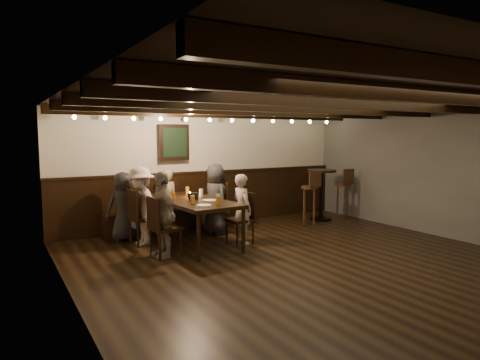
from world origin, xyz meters
TOP-DOWN VIEW (x-y plane):
  - room at (-0.29, 2.21)m, footprint 7.00×7.00m
  - dining_table at (-1.02, 2.05)m, footprint 1.08×2.15m
  - chair_left_near at (-1.77, 2.45)m, footprint 0.47×0.47m
  - chair_left_far at (-1.71, 1.56)m, footprint 0.46×0.46m
  - chair_right_near at (-0.33, 2.55)m, footprint 0.48×0.48m
  - chair_right_far at (-0.27, 1.65)m, footprint 0.43×0.43m
  - person_bench_left at (-1.98, 2.89)m, footprint 0.63×0.44m
  - person_bench_centre at (-1.09, 3.10)m, footprint 0.48×0.33m
  - person_bench_right at (-0.18, 3.01)m, footprint 0.64×0.51m
  - person_left_near at (-1.80, 2.45)m, footprint 0.56×0.91m
  - person_left_far at (-1.74, 1.55)m, footprint 0.38×0.81m
  - person_right_near at (-0.30, 2.55)m, footprint 0.47×0.69m
  - person_right_far at (-0.24, 1.65)m, footprint 0.32×0.47m
  - pint_a at (-1.34, 2.73)m, footprint 0.07×0.07m
  - pint_b at (-0.81, 2.72)m, footprint 0.07×0.07m
  - pint_c at (-1.32, 2.13)m, footprint 0.07×0.07m
  - pint_d at (-0.73, 2.27)m, footprint 0.07×0.07m
  - pint_e at (-1.21, 1.59)m, footprint 0.07×0.07m
  - pint_f at (-0.78, 1.52)m, footprint 0.07×0.07m
  - pint_g at (-0.91, 1.26)m, footprint 0.07×0.07m
  - plate_near at (-1.12, 1.34)m, footprint 0.24×0.24m
  - plate_far at (-0.82, 1.76)m, footprint 0.24×0.24m
  - condiment_caddy at (-1.01, 2.00)m, footprint 0.15×0.10m
  - candle at (-0.92, 2.36)m, footprint 0.05×0.05m
  - high_top_table at (2.35, 2.56)m, footprint 0.64×0.64m
  - bar_stool_left at (1.85, 2.36)m, footprint 0.36×0.37m
  - bar_stool_right at (2.85, 2.41)m, footprint 0.36×0.37m

SIDE VIEW (x-z plane):
  - chair_right_far at x=-0.27m, z-range -0.17..0.72m
  - chair_left_far at x=-1.71m, z-range -0.18..0.76m
  - chair_left_near at x=-1.77m, z-range -0.19..0.78m
  - chair_right_near at x=-0.33m, z-range -0.19..0.80m
  - bar_stool_left at x=1.85m, z-range -0.15..1.00m
  - bar_stool_right at x=2.85m, z-range -0.15..1.00m
  - person_right_far at x=-0.24m, z-range 0.00..1.22m
  - person_bench_left at x=-1.98m, z-range 0.00..1.25m
  - person_bench_right at x=-0.18m, z-range 0.00..1.25m
  - person_bench_centre at x=-1.09m, z-range 0.00..1.25m
  - person_left_far at x=-1.74m, z-range 0.00..1.35m
  - person_right_near at x=-0.30m, z-range 0.00..1.35m
  - person_left_near at x=-1.80m, z-range 0.00..1.36m
  - dining_table at x=-1.02m, z-range 0.33..1.11m
  - high_top_table at x=2.35m, z-range 0.18..1.31m
  - plate_near at x=-1.12m, z-range 0.79..0.80m
  - plate_far at x=-0.82m, z-range 0.79..0.80m
  - candle at x=-0.92m, z-range 0.79..0.84m
  - condiment_caddy at x=-1.01m, z-range 0.79..0.91m
  - pint_a at x=-1.34m, z-range 0.79..0.93m
  - pint_b at x=-0.81m, z-range 0.79..0.93m
  - pint_c at x=-1.32m, z-range 0.79..0.93m
  - pint_d at x=-0.73m, z-range 0.79..0.93m
  - pint_e at x=-1.21m, z-range 0.79..0.93m
  - pint_f at x=-0.78m, z-range 0.79..0.93m
  - pint_g at x=-0.91m, z-range 0.79..0.93m
  - room at x=-0.29m, z-range -2.43..4.57m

